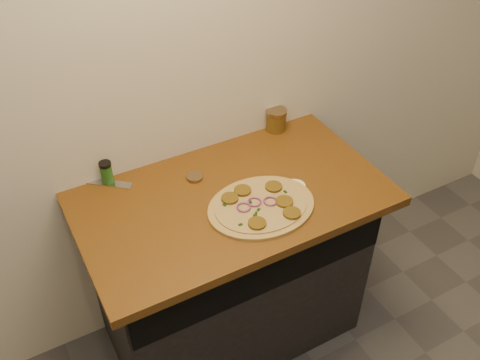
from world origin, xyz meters
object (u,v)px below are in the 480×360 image
salsa_jar (276,120)px  spice_shaker (106,172)px  pizza (261,206)px  chefs_knife (91,180)px

salsa_jar → spice_shaker: salsa_jar is taller
pizza → spice_shaker: (-0.46, 0.42, 0.04)m
pizza → chefs_knife: bearing=138.3°
pizza → spice_shaker: bearing=137.2°
pizza → salsa_jar: size_ratio=4.14×
chefs_knife → spice_shaker: spice_shaker is taller
chefs_knife → spice_shaker: size_ratio=2.48×
pizza → salsa_jar: bearing=52.6°
chefs_knife → salsa_jar: (0.84, -0.04, 0.05)m
salsa_jar → spice_shaker: size_ratio=1.05×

